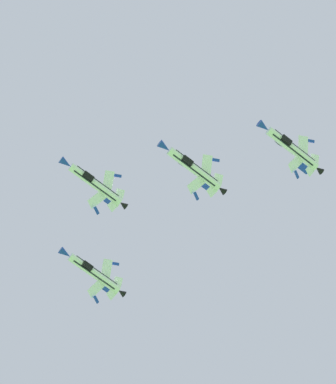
{
  "coord_description": "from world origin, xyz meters",
  "views": [
    {
      "loc": [
        -5.52,
        -0.43,
        1.43
      ],
      "look_at": [
        10.42,
        47.19,
        151.8
      ],
      "focal_mm": 76.28,
      "sensor_mm": 36.0,
      "label": 1
    }
  ],
  "objects_px": {
    "fighter_jet_lead": "(94,184)",
    "fighter_jet_left_wing": "(193,168)",
    "fighter_jet_left_outer": "(291,148)",
    "fighter_jet_right_wing": "(93,273)"
  },
  "relations": [
    {
      "from": "fighter_jet_right_wing",
      "to": "fighter_jet_left_outer",
      "type": "xyz_separation_m",
      "value": [
        28.53,
        -36.33,
        1.59
      ]
    },
    {
      "from": "fighter_jet_left_wing",
      "to": "fighter_jet_lead",
      "type": "bearing_deg",
      "value": 39.48
    },
    {
      "from": "fighter_jet_lead",
      "to": "fighter_jet_left_outer",
      "type": "relative_size",
      "value": 1.0
    },
    {
      "from": "fighter_jet_lead",
      "to": "fighter_jet_left_wing",
      "type": "relative_size",
      "value": 1.0
    },
    {
      "from": "fighter_jet_lead",
      "to": "fighter_jet_left_wing",
      "type": "xyz_separation_m",
      "value": [
        16.83,
        -10.19,
        -3.84
      ]
    },
    {
      "from": "fighter_jet_left_wing",
      "to": "fighter_jet_left_outer",
      "type": "height_order",
      "value": "fighter_jet_left_outer"
    },
    {
      "from": "fighter_jet_lead",
      "to": "fighter_jet_left_wing",
      "type": "distance_m",
      "value": 20.05
    },
    {
      "from": "fighter_jet_lead",
      "to": "fighter_jet_left_wing",
      "type": "bearing_deg",
      "value": -140.52
    },
    {
      "from": "fighter_jet_lead",
      "to": "fighter_jet_left_wing",
      "type": "height_order",
      "value": "fighter_jet_lead"
    },
    {
      "from": "fighter_jet_lead",
      "to": "fighter_jet_left_outer",
      "type": "distance_m",
      "value": 38.83
    }
  ]
}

